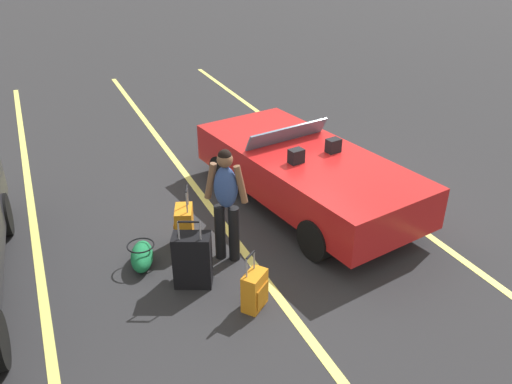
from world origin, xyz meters
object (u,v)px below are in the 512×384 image
duffel_bag (142,256)px  convertible_car (298,168)px  suitcase_medium_bright (184,227)px  suitcase_small_carryon (255,290)px  traveler_person (226,200)px  suitcase_large_black (193,260)px

duffel_bag → convertible_car: bearing=-74.6°
suitcase_medium_bright → suitcase_small_carryon: (-1.63, -0.37, -0.06)m
suitcase_small_carryon → duffel_bag: (1.41, 1.05, -0.09)m
suitcase_small_carryon → duffel_bag: bearing=179.2°
convertible_car → suitcase_small_carryon: (-2.19, 1.77, -0.34)m
suitcase_medium_bright → suitcase_small_carryon: size_ratio=1.24×
convertible_car → traveler_person: (-1.09, 1.69, 0.34)m
convertible_car → suitcase_medium_bright: 2.22m
suitcase_small_carryon → traveler_person: size_ratio=0.46×
convertible_car → suitcase_medium_bright: (-0.55, 2.13, -0.28)m
suitcase_large_black → duffel_bag: bearing=63.3°
suitcase_large_black → traveler_person: traveler_person is taller
suitcase_large_black → duffel_bag: 0.87m
suitcase_medium_bright → traveler_person: (-0.54, -0.45, 0.62)m
duffel_bag → suitcase_medium_bright: bearing=-71.8°
convertible_car → suitcase_small_carryon: 2.83m
duffel_bag → traveler_person: size_ratio=0.42×
suitcase_small_carryon → traveler_person: (1.10, -0.08, 0.68)m
suitcase_large_black → suitcase_medium_bright: 0.90m
suitcase_small_carryon → suitcase_medium_bright: bearing=155.2°
suitcase_large_black → suitcase_medium_bright: suitcase_large_black is taller
convertible_car → duffel_bag: size_ratio=6.24×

